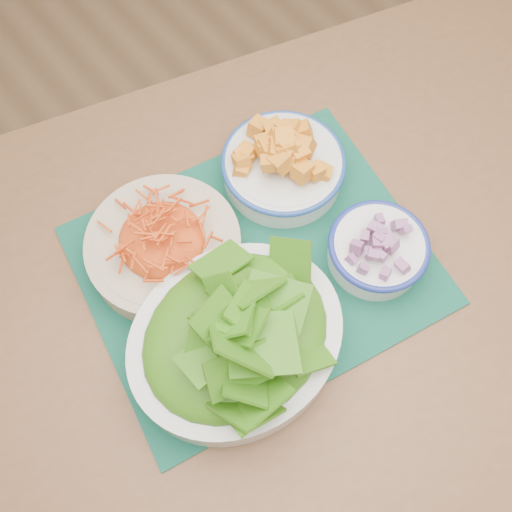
{
  "coord_description": "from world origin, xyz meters",
  "views": [
    {
      "loc": [
        0.02,
        -0.47,
        1.52
      ],
      "look_at": [
        0.22,
        -0.21,
        0.78
      ],
      "focal_mm": 40.0,
      "sensor_mm": 36.0,
      "label": 1
    }
  ],
  "objects_px": {
    "placemat": "(256,265)",
    "onion_bowl": "(378,248)",
    "carrot_bowl": "(163,244)",
    "table": "(334,288)",
    "squash_bowl": "(283,162)",
    "lettuce_bowl": "(235,334)"
  },
  "relations": [
    {
      "from": "table",
      "to": "squash_bowl",
      "type": "relative_size",
      "value": 6.56
    },
    {
      "from": "squash_bowl",
      "to": "onion_bowl",
      "type": "xyz_separation_m",
      "value": [
        0.02,
        -0.19,
        -0.01
      ]
    },
    {
      "from": "carrot_bowl",
      "to": "onion_bowl",
      "type": "relative_size",
      "value": 1.51
    },
    {
      "from": "placemat",
      "to": "onion_bowl",
      "type": "xyz_separation_m",
      "value": [
        0.14,
        -0.1,
        0.04
      ]
    },
    {
      "from": "lettuce_bowl",
      "to": "carrot_bowl",
      "type": "bearing_deg",
      "value": 92.07
    },
    {
      "from": "table",
      "to": "placemat",
      "type": "relative_size",
      "value": 3.06
    },
    {
      "from": "lettuce_bowl",
      "to": "onion_bowl",
      "type": "bearing_deg",
      "value": -0.58
    },
    {
      "from": "carrot_bowl",
      "to": "lettuce_bowl",
      "type": "distance_m",
      "value": 0.18
    },
    {
      "from": "onion_bowl",
      "to": "placemat",
      "type": "bearing_deg",
      "value": 145.08
    },
    {
      "from": "placemat",
      "to": "carrot_bowl",
      "type": "bearing_deg",
      "value": 145.76
    },
    {
      "from": "table",
      "to": "lettuce_bowl",
      "type": "bearing_deg",
      "value": -163.69
    },
    {
      "from": "table",
      "to": "onion_bowl",
      "type": "xyz_separation_m",
      "value": [
        0.04,
        -0.02,
        0.13
      ]
    },
    {
      "from": "lettuce_bowl",
      "to": "placemat",
      "type": "bearing_deg",
      "value": 43.3
    },
    {
      "from": "squash_bowl",
      "to": "placemat",
      "type": "bearing_deg",
      "value": -143.75
    },
    {
      "from": "onion_bowl",
      "to": "carrot_bowl",
      "type": "bearing_deg",
      "value": 140.95
    },
    {
      "from": "lettuce_bowl",
      "to": "onion_bowl",
      "type": "distance_m",
      "value": 0.25
    },
    {
      "from": "placemat",
      "to": "squash_bowl",
      "type": "relative_size",
      "value": 2.15
    },
    {
      "from": "placemat",
      "to": "onion_bowl",
      "type": "height_order",
      "value": "onion_bowl"
    },
    {
      "from": "onion_bowl",
      "to": "lettuce_bowl",
      "type": "bearing_deg",
      "value": 175.9
    },
    {
      "from": "carrot_bowl",
      "to": "table",
      "type": "bearing_deg",
      "value": -41.56
    },
    {
      "from": "placemat",
      "to": "squash_bowl",
      "type": "distance_m",
      "value": 0.16
    },
    {
      "from": "carrot_bowl",
      "to": "squash_bowl",
      "type": "bearing_deg",
      "value": -0.0
    }
  ]
}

